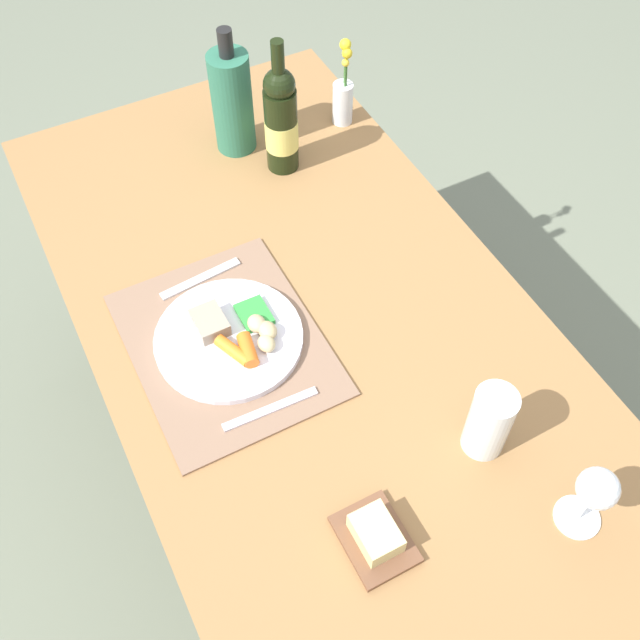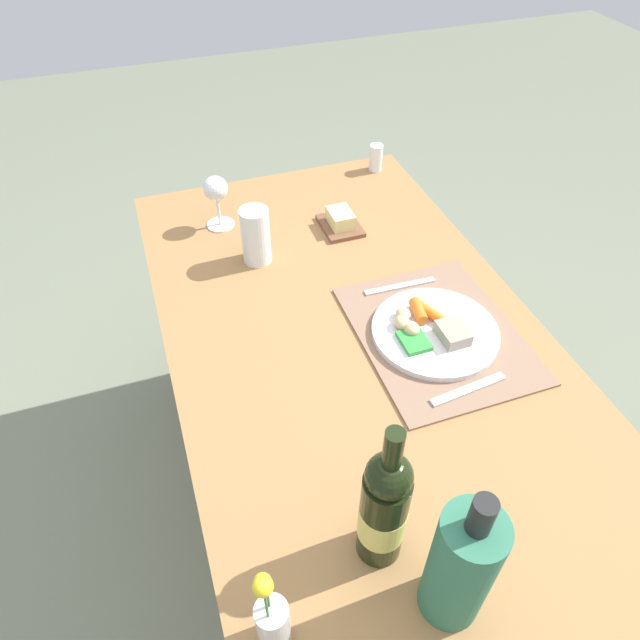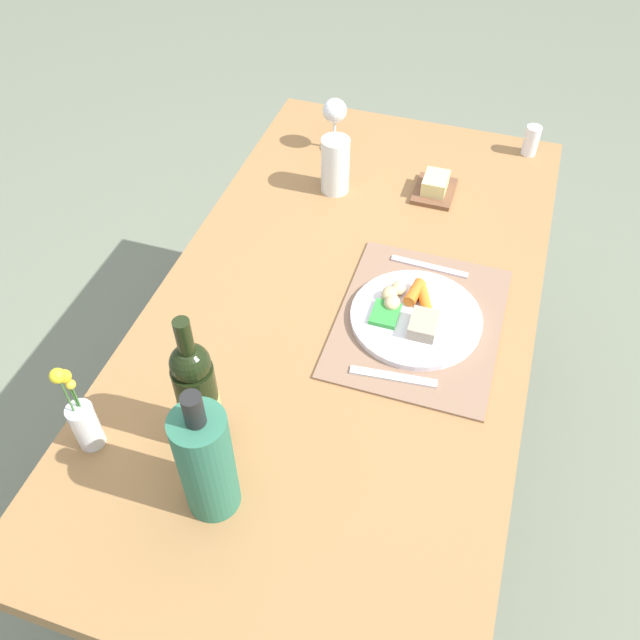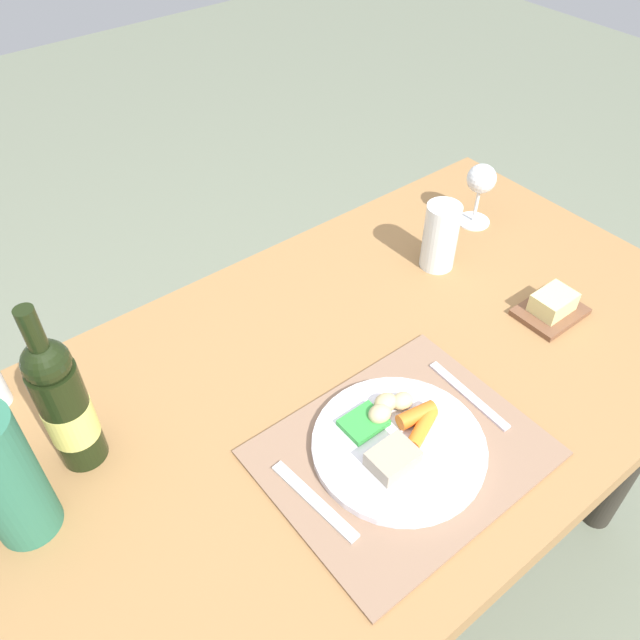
{
  "view_description": "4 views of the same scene",
  "coord_description": "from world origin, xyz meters",
  "px_view_note": "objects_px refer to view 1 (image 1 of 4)",
  "views": [
    {
      "loc": [
        0.78,
        -0.38,
        1.9
      ],
      "look_at": [
        0.06,
        -0.0,
        0.8
      ],
      "focal_mm": 41.56,
      "sensor_mm": 36.0,
      "label": 1
    },
    {
      "loc": [
        -0.76,
        0.37,
        1.66
      ],
      "look_at": [
        0.02,
        0.1,
        0.86
      ],
      "focal_mm": 32.19,
      "sensor_mm": 36.0,
      "label": 2
    },
    {
      "loc": [
        -0.98,
        -0.26,
        1.82
      ],
      "look_at": [
        -0.09,
        0.03,
        0.78
      ],
      "focal_mm": 37.72,
      "sensor_mm": 36.0,
      "label": 3
    },
    {
      "loc": [
        -0.48,
        -0.55,
        1.62
      ],
      "look_at": [
        0.04,
        0.1,
        0.82
      ],
      "focal_mm": 35.91,
      "sensor_mm": 36.0,
      "label": 4
    }
  ],
  "objects_px": {
    "butter_dish": "(375,536)",
    "wine_bottle": "(281,121)",
    "dinner_plate": "(231,337)",
    "water_tumbler": "(488,424)",
    "cooler_bottle": "(232,101)",
    "dining_table": "(308,345)",
    "knife": "(270,409)",
    "flower_vase": "(343,96)",
    "wine_glass": "(596,491)",
    "fork": "(201,279)"
  },
  "relations": [
    {
      "from": "knife",
      "to": "wine_bottle",
      "type": "bearing_deg",
      "value": 154.24
    },
    {
      "from": "fork",
      "to": "knife",
      "type": "height_order",
      "value": "same"
    },
    {
      "from": "wine_bottle",
      "to": "flower_vase",
      "type": "relative_size",
      "value": 1.47
    },
    {
      "from": "dinner_plate",
      "to": "knife",
      "type": "height_order",
      "value": "dinner_plate"
    },
    {
      "from": "dinner_plate",
      "to": "water_tumbler",
      "type": "relative_size",
      "value": 1.89
    },
    {
      "from": "fork",
      "to": "wine_bottle",
      "type": "distance_m",
      "value": 0.4
    },
    {
      "from": "knife",
      "to": "wine_bottle",
      "type": "relative_size",
      "value": 0.57
    },
    {
      "from": "fork",
      "to": "water_tumbler",
      "type": "distance_m",
      "value": 0.63
    },
    {
      "from": "flower_vase",
      "to": "cooler_bottle",
      "type": "xyz_separation_m",
      "value": [
        -0.04,
        -0.26,
        0.05
      ]
    },
    {
      "from": "dinner_plate",
      "to": "fork",
      "type": "bearing_deg",
      "value": 178.49
    },
    {
      "from": "wine_glass",
      "to": "knife",
      "type": "bearing_deg",
      "value": -138.93
    },
    {
      "from": "knife",
      "to": "wine_bottle",
      "type": "distance_m",
      "value": 0.65
    },
    {
      "from": "wine_glass",
      "to": "flower_vase",
      "type": "xyz_separation_m",
      "value": [
        -1.05,
        0.14,
        -0.04
      ]
    },
    {
      "from": "butter_dish",
      "to": "fork",
      "type": "bearing_deg",
      "value": -176.08
    },
    {
      "from": "water_tumbler",
      "to": "flower_vase",
      "type": "xyz_separation_m",
      "value": [
        -0.86,
        0.2,
        0.01
      ]
    },
    {
      "from": "dining_table",
      "to": "flower_vase",
      "type": "xyz_separation_m",
      "value": [
        -0.48,
        0.34,
        0.18
      ]
    },
    {
      "from": "dinner_plate",
      "to": "knife",
      "type": "relative_size",
      "value": 1.56
    },
    {
      "from": "fork",
      "to": "wine_bottle",
      "type": "height_order",
      "value": "wine_bottle"
    },
    {
      "from": "butter_dish",
      "to": "wine_bottle",
      "type": "relative_size",
      "value": 0.41
    },
    {
      "from": "fork",
      "to": "butter_dish",
      "type": "xyz_separation_m",
      "value": [
        0.62,
        0.04,
        0.01
      ]
    },
    {
      "from": "butter_dish",
      "to": "wine_glass",
      "type": "bearing_deg",
      "value": 68.92
    },
    {
      "from": "cooler_bottle",
      "to": "dinner_plate",
      "type": "bearing_deg",
      "value": -24.73
    },
    {
      "from": "dining_table",
      "to": "knife",
      "type": "xyz_separation_m",
      "value": [
        0.16,
        -0.16,
        0.11
      ]
    },
    {
      "from": "water_tumbler",
      "to": "cooler_bottle",
      "type": "xyz_separation_m",
      "value": [
        -0.9,
        -0.06,
        0.06
      ]
    },
    {
      "from": "fork",
      "to": "butter_dish",
      "type": "relative_size",
      "value": 1.33
    },
    {
      "from": "dining_table",
      "to": "wine_glass",
      "type": "relative_size",
      "value": 10.56
    },
    {
      "from": "butter_dish",
      "to": "water_tumbler",
      "type": "distance_m",
      "value": 0.26
    },
    {
      "from": "wine_bottle",
      "to": "flower_vase",
      "type": "distance_m",
      "value": 0.22
    },
    {
      "from": "knife",
      "to": "water_tumbler",
      "type": "xyz_separation_m",
      "value": [
        0.22,
        0.29,
        0.06
      ]
    },
    {
      "from": "flower_vase",
      "to": "dining_table",
      "type": "bearing_deg",
      "value": -35.28
    },
    {
      "from": "water_tumbler",
      "to": "butter_dish",
      "type": "bearing_deg",
      "value": -75.62
    },
    {
      "from": "dining_table",
      "to": "water_tumbler",
      "type": "bearing_deg",
      "value": 19.92
    },
    {
      "from": "flower_vase",
      "to": "cooler_bottle",
      "type": "relative_size",
      "value": 0.72
    },
    {
      "from": "dinner_plate",
      "to": "wine_bottle",
      "type": "xyz_separation_m",
      "value": [
        -0.4,
        0.3,
        0.11
      ]
    },
    {
      "from": "dining_table",
      "to": "dinner_plate",
      "type": "relative_size",
      "value": 5.59
    },
    {
      "from": "flower_vase",
      "to": "cooler_bottle",
      "type": "bearing_deg",
      "value": -98.03
    },
    {
      "from": "dinner_plate",
      "to": "flower_vase",
      "type": "bearing_deg",
      "value": 133.71
    },
    {
      "from": "knife",
      "to": "cooler_bottle",
      "type": "bearing_deg",
      "value": 163.09
    },
    {
      "from": "dinner_plate",
      "to": "wine_bottle",
      "type": "bearing_deg",
      "value": 142.96
    },
    {
      "from": "flower_vase",
      "to": "wine_glass",
      "type": "bearing_deg",
      "value": -7.74
    },
    {
      "from": "dinner_plate",
      "to": "butter_dish",
      "type": "xyz_separation_m",
      "value": [
        0.45,
        0.05,
        0.0
      ]
    },
    {
      "from": "dining_table",
      "to": "cooler_bottle",
      "type": "height_order",
      "value": "cooler_bottle"
    },
    {
      "from": "dining_table",
      "to": "wine_bottle",
      "type": "distance_m",
      "value": 0.49
    },
    {
      "from": "dining_table",
      "to": "cooler_bottle",
      "type": "bearing_deg",
      "value": 171.31
    },
    {
      "from": "cooler_bottle",
      "to": "butter_dish",
      "type": "bearing_deg",
      "value": -11.04
    },
    {
      "from": "knife",
      "to": "flower_vase",
      "type": "bearing_deg",
      "value": 144.52
    },
    {
      "from": "fork",
      "to": "water_tumbler",
      "type": "height_order",
      "value": "water_tumbler"
    },
    {
      "from": "dining_table",
      "to": "water_tumbler",
      "type": "height_order",
      "value": "water_tumbler"
    },
    {
      "from": "knife",
      "to": "dining_table",
      "type": "bearing_deg",
      "value": 138.39
    },
    {
      "from": "butter_dish",
      "to": "wine_bottle",
      "type": "bearing_deg",
      "value": 163.41
    }
  ]
}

